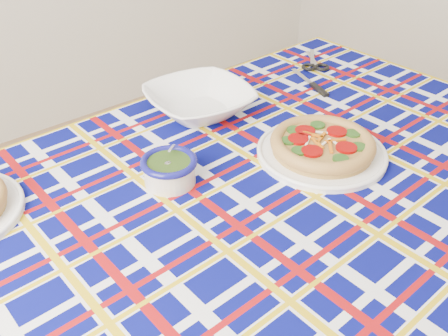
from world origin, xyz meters
TOP-DOWN VIEW (x-y plane):
  - floor at (0.00, 0.00)m, footprint 4.00×4.00m
  - dining_table at (-0.40, -0.03)m, footprint 1.76×1.12m
  - tablecloth at (-0.40, -0.03)m, footprint 1.79×1.16m
  - main_focaccia_plate at (-0.19, -0.05)m, footprint 0.35×0.35m
  - pesto_bowl at (-0.55, 0.10)m, footprint 0.16×0.16m
  - serving_bowl at (-0.29, 0.33)m, footprint 0.34×0.34m
  - table_knife at (0.13, 0.30)m, footprint 0.10×0.23m
  - kitchen_scissors at (0.27, 0.39)m, footprint 0.22×0.23m

SIDE VIEW (x-z plane):
  - floor at x=0.00m, z-range 0.00..0.00m
  - dining_table at x=-0.40m, z-range 0.33..1.14m
  - tablecloth at x=-0.40m, z-range 0.71..0.82m
  - table_knife at x=0.13m, z-range 0.82..0.83m
  - kitchen_scissors at x=0.27m, z-range 0.82..0.84m
  - main_focaccia_plate at x=-0.19m, z-range 0.82..0.89m
  - serving_bowl at x=-0.29m, z-range 0.82..0.89m
  - pesto_bowl at x=-0.55m, z-range 0.82..0.90m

